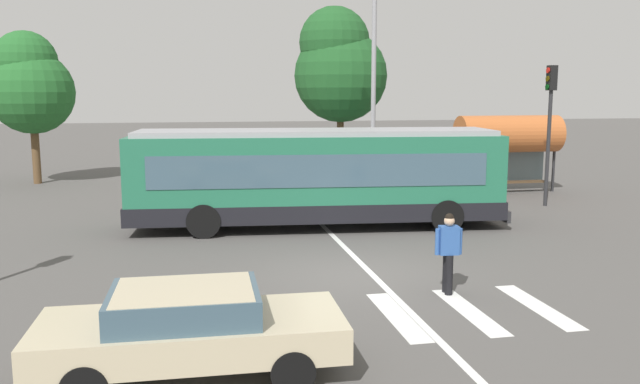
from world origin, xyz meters
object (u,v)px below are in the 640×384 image
at_px(city_transit_bus, 316,177).
at_px(parked_car_champagne, 242,170).
at_px(traffic_light_far_corner, 550,113).
at_px(bus_stop_shelter, 508,135).
at_px(background_tree_right, 339,66).
at_px(pedestrian_crossing_street, 448,249).
at_px(foreground_sedan, 190,327).
at_px(background_tree_left, 30,84).
at_px(twin_arm_street_lamp, 374,53).
at_px(parked_car_white, 306,168).
at_px(parked_car_teal, 360,168).

height_order(city_transit_bus, parked_car_champagne, city_transit_bus).
xyz_separation_m(parked_car_champagne, traffic_light_far_corner, (10.73, -7.00, 2.67)).
relative_size(bus_stop_shelter, background_tree_right, 0.52).
height_order(city_transit_bus, bus_stop_shelter, bus_stop_shelter).
bearing_deg(parked_car_champagne, traffic_light_far_corner, -33.14).
distance_m(pedestrian_crossing_street, parked_car_champagne, 16.61).
bearing_deg(foreground_sedan, background_tree_left, 107.17).
xyz_separation_m(twin_arm_street_lamp, background_tree_right, (-0.06, 6.26, -0.28)).
relative_size(pedestrian_crossing_street, traffic_light_far_corner, 0.33).
xyz_separation_m(pedestrian_crossing_street, parked_car_white, (-0.06, 16.50, -0.20)).
distance_m(bus_stop_shelter, background_tree_right, 10.15).
bearing_deg(city_transit_bus, parked_car_champagne, 99.95).
distance_m(parked_car_champagne, traffic_light_far_corner, 13.09).
distance_m(parked_car_white, traffic_light_far_corner, 10.92).
bearing_deg(foreground_sedan, traffic_light_far_corner, 43.42).
relative_size(pedestrian_crossing_street, background_tree_right, 0.20).
height_order(bus_stop_shelter, twin_arm_street_lamp, twin_arm_street_lamp).
xyz_separation_m(foreground_sedan, traffic_light_far_corner, (13.05, 12.35, 2.67)).
bearing_deg(background_tree_left, parked_car_teal, -12.87).
xyz_separation_m(pedestrian_crossing_street, twin_arm_street_lamp, (2.46, 14.30, 4.84)).
bearing_deg(bus_stop_shelter, pedestrian_crossing_street, -121.90).
bearing_deg(city_transit_bus, bus_stop_shelter, 30.17).
relative_size(traffic_light_far_corner, twin_arm_street_lamp, 0.54).
xyz_separation_m(foreground_sedan, parked_car_champagne, (2.32, 19.36, 0.00)).
height_order(parked_car_white, parked_car_teal, same).
bearing_deg(background_tree_left, parked_car_white, -13.77).
height_order(pedestrian_crossing_street, bus_stop_shelter, bus_stop_shelter).
height_order(parked_car_champagne, background_tree_left, background_tree_left).
bearing_deg(parked_car_champagne, background_tree_right, 38.12).
relative_size(parked_car_champagne, parked_car_white, 0.99).
relative_size(city_transit_bus, pedestrian_crossing_street, 6.83).
distance_m(city_transit_bus, bus_stop_shelter, 10.69).
xyz_separation_m(parked_car_white, bus_stop_shelter, (7.89, -3.93, 1.65)).
relative_size(foreground_sedan, parked_car_teal, 0.99).
height_order(parked_car_teal, background_tree_left, background_tree_left).
bearing_deg(city_transit_bus, traffic_light_far_corner, 13.06).
distance_m(city_transit_bus, foreground_sedan, 10.99).
relative_size(traffic_light_far_corner, background_tree_right, 0.61).
relative_size(pedestrian_crossing_street, parked_car_white, 0.37).
distance_m(parked_car_champagne, bus_stop_shelter, 11.57).
relative_size(city_transit_bus, bus_stop_shelter, 2.67).
bearing_deg(pedestrian_crossing_street, twin_arm_street_lamp, 80.25).
xyz_separation_m(parked_car_champagne, background_tree_right, (5.39, 4.23, 4.77)).
xyz_separation_m(city_transit_bus, twin_arm_street_lamp, (3.85, 7.09, 4.22)).
bearing_deg(pedestrian_crossing_street, bus_stop_shelter, 58.10).
bearing_deg(twin_arm_street_lamp, background_tree_right, 90.54).
distance_m(pedestrian_crossing_street, parked_car_teal, 16.32).
bearing_deg(bus_stop_shelter, parked_car_teal, 146.65).
height_order(foreground_sedan, background_tree_left, background_tree_left).
bearing_deg(background_tree_right, parked_car_white, -121.16).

